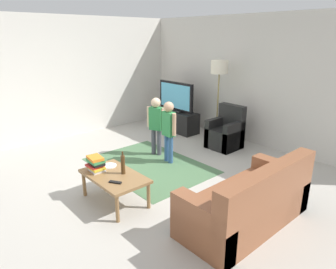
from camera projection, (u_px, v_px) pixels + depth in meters
name	position (u px, v px, depth m)	size (l,w,h in m)	color
ground	(141.00, 179.00, 5.03)	(7.80, 7.80, 0.00)	#B2ADA3
wall_back	(252.00, 80.00, 6.50)	(6.00, 0.12, 2.70)	silver
wall_left	(59.00, 79.00, 6.74)	(0.12, 6.00, 2.70)	silver
area_rug	(149.00, 165.00, 5.56)	(2.20, 1.60, 0.01)	#4C724C
tv_stand	(176.00, 121.00, 7.55)	(1.20, 0.44, 0.50)	black
tv	(176.00, 97.00, 7.34)	(1.10, 0.28, 0.71)	black
couch	(251.00, 205.00, 3.73)	(0.80, 1.80, 0.86)	brown
armchair	(226.00, 134.00, 6.38)	(0.60, 0.60, 0.90)	black
floor_lamp	(219.00, 71.00, 6.41)	(0.36, 0.36, 1.78)	#262626
child_near_tv	(156.00, 121.00, 5.86)	(0.36, 0.23, 1.15)	#4C4C59
child_center	(169.00, 127.00, 5.50)	(0.39, 0.19, 1.15)	#33598C
coffee_table	(114.00, 178.00, 4.24)	(1.00, 0.60, 0.42)	olive
book_stack	(96.00, 164.00, 4.31)	(0.27, 0.22, 0.22)	white
bottle	(123.00, 164.00, 4.22)	(0.06, 0.06, 0.33)	#4C3319
tv_remote	(115.00, 182.00, 3.99)	(0.17, 0.05, 0.02)	black
plate	(109.00, 166.00, 4.50)	(0.22, 0.22, 0.02)	white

